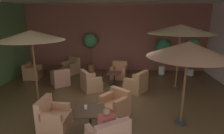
{
  "coord_description": "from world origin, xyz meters",
  "views": [
    {
      "loc": [
        0.38,
        -6.43,
        3.05
      ],
      "look_at": [
        0.0,
        0.42,
        1.18
      ],
      "focal_mm": 30.08,
      "sensor_mm": 36.0,
      "label": 1
    }
  ],
  "objects_px": {
    "armchair_front_left_north": "(53,118)",
    "patio_umbrella_tall_red": "(181,29)",
    "armchair_front_right_south": "(119,72)",
    "iced_drink_cup": "(86,107)",
    "cafe_table_front_left": "(90,114)",
    "cafe_table_mid_center": "(54,69)",
    "patron_blue_shirt": "(107,124)",
    "armchair_front_left_south": "(115,106)",
    "potted_tree_mid_left": "(91,43)",
    "armchair_front_right_east": "(137,84)",
    "armchair_mid_center_north": "(71,68)",
    "potted_tree_mid_right": "(193,49)",
    "cafe_table_front_right": "(114,77)",
    "armchair_mid_center_east": "(33,73)",
    "patio_umbrella_near_wall": "(31,36)",
    "armchair_front_right_north": "(90,83)",
    "potted_tree_left_corner": "(163,49)",
    "patio_umbrella_center_beige": "(188,50)",
    "armchair_mid_center_south": "(60,79)"
  },
  "relations": [
    {
      "from": "armchair_front_right_south",
      "to": "cafe_table_mid_center",
      "type": "distance_m",
      "value": 3.27
    },
    {
      "from": "armchair_front_left_south",
      "to": "potted_tree_left_corner",
      "type": "height_order",
      "value": "potted_tree_left_corner"
    },
    {
      "from": "cafe_table_mid_center",
      "to": "cafe_table_front_left",
      "type": "bearing_deg",
      "value": -59.43
    },
    {
      "from": "cafe_table_mid_center",
      "to": "armchair_mid_center_north",
      "type": "height_order",
      "value": "armchair_mid_center_north"
    },
    {
      "from": "armchair_mid_center_north",
      "to": "armchair_mid_center_east",
      "type": "height_order",
      "value": "armchair_mid_center_north"
    },
    {
      "from": "armchair_front_right_north",
      "to": "potted_tree_left_corner",
      "type": "distance_m",
      "value": 4.4
    },
    {
      "from": "armchair_front_right_east",
      "to": "cafe_table_mid_center",
      "type": "xyz_separation_m",
      "value": [
        -4.02,
        1.49,
        0.17
      ]
    },
    {
      "from": "armchair_mid_center_north",
      "to": "potted_tree_mid_left",
      "type": "relative_size",
      "value": 0.5
    },
    {
      "from": "cafe_table_front_left",
      "to": "potted_tree_mid_left",
      "type": "distance_m",
      "value": 5.87
    },
    {
      "from": "armchair_mid_center_east",
      "to": "patio_umbrella_near_wall",
      "type": "relative_size",
      "value": 0.32
    },
    {
      "from": "armchair_front_left_north",
      "to": "patio_umbrella_center_beige",
      "type": "distance_m",
      "value": 4.13
    },
    {
      "from": "cafe_table_front_right",
      "to": "armchair_mid_center_south",
      "type": "distance_m",
      "value": 2.45
    },
    {
      "from": "armchair_front_left_south",
      "to": "armchair_mid_center_north",
      "type": "xyz_separation_m",
      "value": [
        -2.6,
        4.44,
        -0.01
      ]
    },
    {
      "from": "patio_umbrella_center_beige",
      "to": "potted_tree_mid_left",
      "type": "distance_m",
      "value": 6.3
    },
    {
      "from": "patio_umbrella_tall_red",
      "to": "iced_drink_cup",
      "type": "bearing_deg",
      "value": -135.95
    },
    {
      "from": "potted_tree_mid_right",
      "to": "iced_drink_cup",
      "type": "xyz_separation_m",
      "value": [
        -4.61,
        -5.19,
        -0.77
      ]
    },
    {
      "from": "armchair_mid_center_north",
      "to": "patio_umbrella_center_beige",
      "type": "bearing_deg",
      "value": -46.33
    },
    {
      "from": "cafe_table_mid_center",
      "to": "patio_umbrella_near_wall",
      "type": "distance_m",
      "value": 3.41
    },
    {
      "from": "armchair_front_left_north",
      "to": "patio_umbrella_tall_red",
      "type": "xyz_separation_m",
      "value": [
        4.23,
        3.21,
        2.23
      ]
    },
    {
      "from": "potted_tree_mid_right",
      "to": "patron_blue_shirt",
      "type": "height_order",
      "value": "potted_tree_mid_right"
    },
    {
      "from": "patio_umbrella_near_wall",
      "to": "potted_tree_mid_left",
      "type": "relative_size",
      "value": 1.21
    },
    {
      "from": "armchair_front_left_south",
      "to": "patio_umbrella_center_beige",
      "type": "height_order",
      "value": "patio_umbrella_center_beige"
    },
    {
      "from": "cafe_table_front_right",
      "to": "patron_blue_shirt",
      "type": "xyz_separation_m",
      "value": [
        0.02,
        -4.33,
        0.34
      ]
    },
    {
      "from": "potted_tree_left_corner",
      "to": "cafe_table_front_right",
      "type": "bearing_deg",
      "value": -142.8
    },
    {
      "from": "armchair_mid_center_south",
      "to": "armchair_mid_center_north",
      "type": "bearing_deg",
      "value": 90.28
    },
    {
      "from": "cafe_table_front_left",
      "to": "armchair_mid_center_south",
      "type": "bearing_deg",
      "value": 119.56
    },
    {
      "from": "cafe_table_front_right",
      "to": "armchair_front_right_east",
      "type": "bearing_deg",
      "value": -34.06
    },
    {
      "from": "potted_tree_mid_left",
      "to": "cafe_table_front_right",
      "type": "bearing_deg",
      "value": -57.46
    },
    {
      "from": "armchair_front_left_south",
      "to": "armchair_mid_center_south",
      "type": "distance_m",
      "value": 3.67
    },
    {
      "from": "armchair_mid_center_east",
      "to": "potted_tree_mid_right",
      "type": "height_order",
      "value": "potted_tree_mid_right"
    },
    {
      "from": "cafe_table_front_left",
      "to": "patio_umbrella_tall_red",
      "type": "distance_m",
      "value": 5.0
    },
    {
      "from": "patio_umbrella_center_beige",
      "to": "potted_tree_mid_right",
      "type": "relative_size",
      "value": 1.24
    },
    {
      "from": "armchair_front_right_south",
      "to": "iced_drink_cup",
      "type": "bearing_deg",
      "value": -100.27
    },
    {
      "from": "armchair_front_right_north",
      "to": "armchair_mid_center_north",
      "type": "height_order",
      "value": "armchair_front_right_north"
    },
    {
      "from": "armchair_front_right_north",
      "to": "potted_tree_left_corner",
      "type": "height_order",
      "value": "potted_tree_left_corner"
    },
    {
      "from": "armchair_mid_center_north",
      "to": "potted_tree_left_corner",
      "type": "relative_size",
      "value": 0.56
    },
    {
      "from": "cafe_table_front_left",
      "to": "armchair_mid_center_east",
      "type": "relative_size",
      "value": 0.98
    },
    {
      "from": "armchair_front_left_north",
      "to": "potted_tree_mid_right",
      "type": "height_order",
      "value": "potted_tree_mid_right"
    },
    {
      "from": "armchair_front_right_east",
      "to": "armchair_mid_center_east",
      "type": "distance_m",
      "value": 5.32
    },
    {
      "from": "armchair_front_right_north",
      "to": "armchair_front_right_south",
      "type": "xyz_separation_m",
      "value": [
        1.17,
        1.73,
        -0.01
      ]
    },
    {
      "from": "armchair_front_right_east",
      "to": "potted_tree_left_corner",
      "type": "xyz_separation_m",
      "value": [
        1.53,
        2.53,
        1.08
      ]
    },
    {
      "from": "iced_drink_cup",
      "to": "armchair_front_right_south",
      "type": "bearing_deg",
      "value": 79.73
    },
    {
      "from": "patio_umbrella_tall_red",
      "to": "patio_umbrella_center_beige",
      "type": "xyz_separation_m",
      "value": [
        -0.58,
        -2.78,
        -0.35
      ]
    },
    {
      "from": "armchair_mid_center_east",
      "to": "patron_blue_shirt",
      "type": "xyz_separation_m",
      "value": [
        4.19,
        -5.14,
        0.46
      ]
    },
    {
      "from": "cafe_table_mid_center",
      "to": "potted_tree_mid_right",
      "type": "relative_size",
      "value": 0.39
    },
    {
      "from": "armchair_front_right_south",
      "to": "patron_blue_shirt",
      "type": "relative_size",
      "value": 1.31
    },
    {
      "from": "armchair_front_left_south",
      "to": "potted_tree_mid_left",
      "type": "bearing_deg",
      "value": 107.66
    },
    {
      "from": "armchair_front_right_south",
      "to": "potted_tree_mid_right",
      "type": "height_order",
      "value": "potted_tree_mid_right"
    },
    {
      "from": "armchair_front_right_north",
      "to": "armchair_front_right_south",
      "type": "bearing_deg",
      "value": 55.94
    },
    {
      "from": "armchair_front_right_south",
      "to": "patio_umbrella_near_wall",
      "type": "distance_m",
      "value": 4.69
    }
  ]
}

